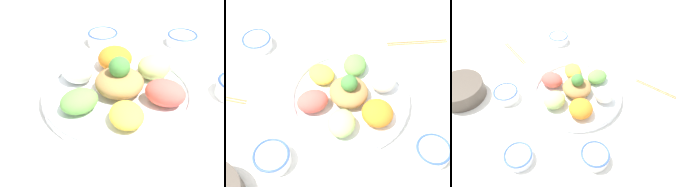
% 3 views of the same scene
% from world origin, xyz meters
% --- Properties ---
extents(ground_plane, '(2.40, 2.40, 0.00)m').
position_xyz_m(ground_plane, '(0.00, 0.00, 0.00)').
color(ground_plane, white).
extents(salad_platter, '(0.37, 0.37, 0.11)m').
position_xyz_m(salad_platter, '(0.03, -0.04, 0.03)').
color(salad_platter, white).
rests_on(salad_platter, ground_plane).
extents(sauce_bowl_red, '(0.09, 0.09, 0.04)m').
position_xyz_m(sauce_bowl_red, '(0.35, -0.16, 0.02)').
color(sauce_bowl_red, white).
rests_on(sauce_bowl_red, ground_plane).
extents(rice_bowl_blue, '(0.10, 0.10, 0.04)m').
position_xyz_m(rice_bowl_blue, '(0.29, 0.08, 0.02)').
color(rice_bowl_blue, white).
rests_on(rice_bowl_blue, ground_plane).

